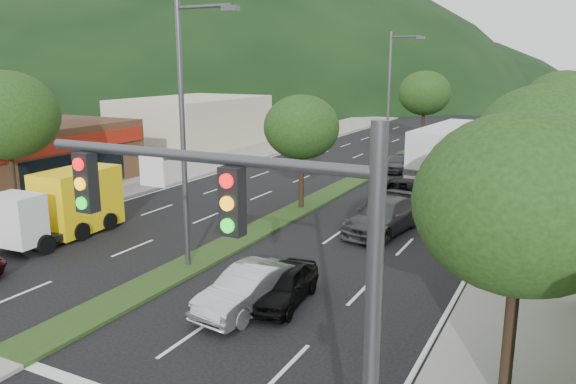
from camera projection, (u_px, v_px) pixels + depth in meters
The scene contains 27 objects.
ground at pixel (3, 362), 14.84m from camera, with size 160.00×160.00×0.00m, color black.
sidewalk_right at pixel (561, 205), 30.89m from camera, with size 5.00×90.00×0.15m, color gray.
sidewalk_left at pixel (187, 167), 42.28m from camera, with size 6.00×90.00×0.15m, color gray.
median at pixel (364, 176), 39.07m from camera, with size 1.60×56.00×0.12m, color #193413.
traffic_signal at pixel (273, 273), 8.43m from camera, with size 6.12×0.40×7.00m.
shop_left at pixel (20, 155), 35.63m from camera, with size 10.15×12.00×4.00m.
bldg_left_far at pixel (193, 123), 52.26m from camera, with size 9.00×14.00×4.60m, color beige.
hill_far at pixel (180, 93), 145.85m from camera, with size 176.00×132.00×82.00m, color black.
tree_r_a at pixel (522, 203), 11.86m from camera, with size 4.60×4.60×6.63m.
tree_r_b at pixel (546, 145), 18.74m from camera, with size 4.80×4.80×6.94m.
tree_r_c at pixel (556, 129), 25.73m from camera, with size 4.40×4.40×6.48m.
tree_r_d at pixel (564, 106), 34.29m from camera, with size 5.00×5.00×7.17m.
tree_r_e at pixel (567, 101), 43.02m from camera, with size 4.60×4.60×6.71m.
tree_med_near at pixel (302, 127), 29.44m from camera, with size 4.00×4.00×6.02m.
tree_med_far at pixel (425, 93), 51.82m from camera, with size 4.80×4.80×6.94m.
tree_l_a at pixel (6, 115), 27.93m from camera, with size 5.20×5.20×7.25m.
streetlight_near at pixel (187, 123), 20.42m from camera, with size 2.60×0.25×10.00m.
streetlight_mid at pixel (392, 92), 42.07m from camera, with size 2.60×0.25×10.00m.
sedan_silver at pixel (250, 289), 17.86m from camera, with size 1.49×4.28×1.41m, color #B3B6BC.
car_queue_a at pixel (283, 285), 18.35m from camera, with size 1.52×3.77×1.29m, color black.
car_queue_b at pixel (383, 216), 26.10m from camera, with size 2.16×5.31×1.54m, color #434347.
car_queue_c at pixel (422, 178), 35.09m from camera, with size 1.48×4.24×1.40m, color #42120B.
car_queue_d at pixel (401, 194), 30.70m from camera, with size 2.41×5.23×1.45m, color black.
car_queue_e at pixel (397, 163), 40.80m from camera, with size 1.51×3.75×1.28m, color #47474B.
car_queue_f at pixel (472, 151), 46.00m from camera, with size 1.83×4.51×1.31m, color black.
box_truck at pixel (66, 206), 25.36m from camera, with size 2.63×6.12×2.96m.
motorhome at pixel (449, 152), 37.13m from camera, with size 3.66×9.85×3.71m.
Camera 1 is at (12.87, -8.50, 7.72)m, focal length 35.00 mm.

